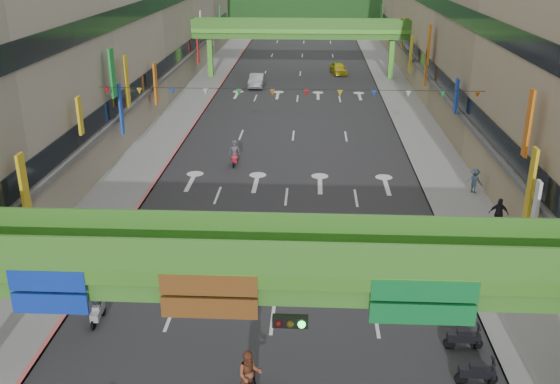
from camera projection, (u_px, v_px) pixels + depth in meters
road_slab at (296, 108)px, 62.72m from camera, size 18.00×140.00×0.02m
sidewalk_left at (188, 106)px, 63.22m from camera, size 4.00×140.00×0.15m
sidewalk_right at (407, 108)px, 62.16m from camera, size 4.00×140.00×0.15m
curb_left at (207, 106)px, 63.13m from camera, size 0.20×140.00×0.18m
curb_right at (387, 108)px, 62.25m from camera, size 0.20×140.00×0.18m
building_row_left at (102, 9)px, 60.15m from camera, size 12.80×95.00×19.00m
building_row_right at (499, 11)px, 58.33m from camera, size 12.80×95.00×19.00m
overpass_near at (289, 291)px, 19.33m from camera, size 28.00×12.27×7.10m
overpass_far at (300, 33)px, 74.66m from camera, size 28.00×2.20×7.10m
hill_left at (251, 7)px, 165.59m from camera, size 168.00×140.00×112.00m
hill_right at (394, 2)px, 182.24m from camera, size 208.00×176.00×128.00m
bunting_string at (289, 93)px, 41.96m from camera, size 26.00×0.36×0.47m
scooter_rider_mid at (250, 377)px, 21.76m from camera, size 1.01×1.59×2.18m
scooter_rider_left at (97, 303)px, 26.63m from camera, size 0.94×1.60×1.90m
scooter_rider_far at (235, 153)px, 45.89m from camera, size 0.82×1.60×1.93m
parked_scooter_row at (464, 338)px, 25.01m from camera, size 1.60×9.35×1.08m
car_silver at (257, 80)px, 71.59m from camera, size 1.69×4.65×1.52m
car_yellow at (338, 68)px, 78.92m from camera, size 2.35×4.44×1.44m
pedestrian_dark at (498, 216)px, 35.26m from camera, size 1.13×0.57×1.85m
pedestrian_blue at (474, 183)px, 40.52m from camera, size 0.90×0.82×1.63m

